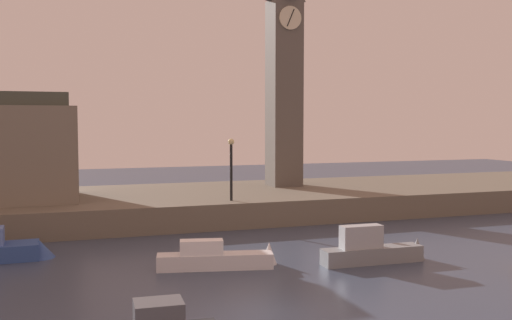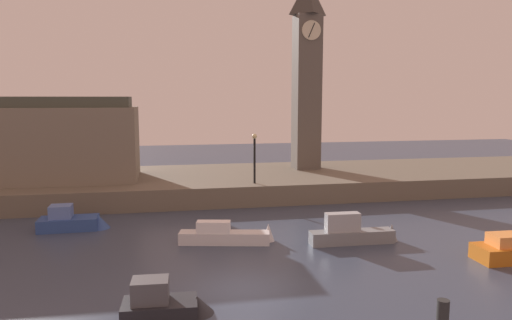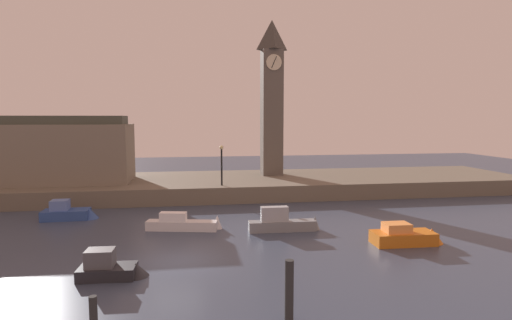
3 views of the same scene
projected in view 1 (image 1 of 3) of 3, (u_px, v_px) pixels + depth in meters
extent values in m
plane|color=#384256|center=(265.00, 317.00, 17.91)|extent=(120.00, 120.00, 0.00)
cube|color=#6B6051|center=(160.00, 205.00, 36.75)|extent=(70.00, 12.00, 1.50)
cube|color=#5B544C|center=(284.00, 94.00, 40.93)|extent=(2.13, 2.13, 13.17)
cylinder|color=beige|center=(290.00, 18.00, 39.52)|extent=(1.62, 0.12, 1.62)
cube|color=black|center=(291.00, 18.00, 39.45)|extent=(0.57, 0.04, 1.21)
cylinder|color=black|center=(231.00, 173.00, 33.31)|extent=(0.16, 0.16, 3.27)
sphere|color=#F2E099|center=(231.00, 142.00, 33.19)|extent=(0.36, 0.36, 0.36)
cube|color=#515156|center=(159.00, 316.00, 15.05)|extent=(1.32, 1.03, 0.83)
cone|color=#2D4C93|center=(39.00, 249.00, 25.69)|extent=(1.44, 1.44, 0.83)
cube|color=gray|center=(372.00, 255.00, 24.71)|extent=(4.56, 1.02, 0.70)
cube|color=#A8ADB2|center=(361.00, 237.00, 24.48)|extent=(1.83, 0.68, 0.98)
cone|color=gray|center=(417.00, 250.00, 25.44)|extent=(0.83, 0.83, 1.13)
cube|color=silver|center=(215.00, 261.00, 23.77)|extent=(4.88, 1.91, 0.64)
cube|color=white|center=(202.00, 247.00, 23.55)|extent=(1.87, 1.01, 0.61)
cone|color=silver|center=(269.00, 256.00, 24.54)|extent=(1.00, 1.00, 1.20)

